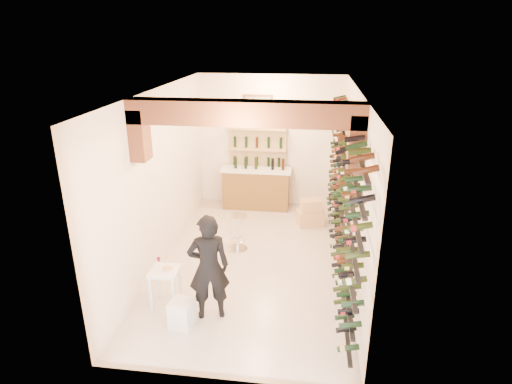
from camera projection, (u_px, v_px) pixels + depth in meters
The scene contains 11 objects.
ground at pixel (254, 261), 8.19m from camera, with size 6.00×6.00×0.00m, color beige.
room_shell at pixel (252, 151), 7.15m from camera, with size 3.52×6.02×3.21m.
wine_rack at pixel (340, 189), 7.45m from camera, with size 0.32×5.70×2.56m.
back_counter at pixel (256, 187), 10.49m from camera, with size 1.70×0.62×1.29m.
back_shelving at pixel (258, 159), 10.49m from camera, with size 1.40×0.31×2.73m.
tasting_table at pixel (165, 276), 6.69m from camera, with size 0.46×0.46×0.78m.
white_stool at pixel (182, 313), 6.34m from camera, with size 0.33×0.33×0.41m, color white.
person at pixel (209, 267), 6.33m from camera, with size 0.62×0.41×1.70m, color black.
chrome_barstool at pixel (238, 230), 8.46m from camera, with size 0.39×0.39×0.75m.
crate_lower at pixel (310, 218), 9.65m from camera, with size 0.57×0.40×0.34m, color tan.
crate_upper at pixel (311, 205), 9.54m from camera, with size 0.46×0.31×0.27m, color tan.
Camera 1 is at (0.97, -7.12, 4.15)m, focal length 29.93 mm.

